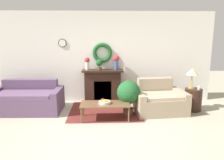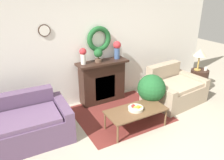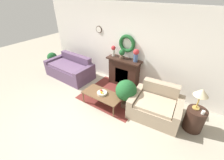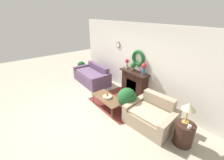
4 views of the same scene
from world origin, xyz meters
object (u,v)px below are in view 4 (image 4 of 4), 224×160
(fireplace, at_px, (134,83))
(fruit_bowl, at_px, (107,97))
(couch_left, at_px, (92,76))
(potted_plant_floor_by_couch, at_px, (82,67))
(loveseat_right, at_px, (151,115))
(coffee_table, at_px, (108,99))
(mug, at_px, (189,127))
(vase_on_mantel_left, at_px, (127,63))
(table_lamp, at_px, (189,107))
(vase_on_mantel_right, at_px, (144,68))
(potted_plant_on_mantel, at_px, (133,66))
(side_table_by_loveseat, at_px, (184,134))
(potted_plant_floor_by_loveseat, at_px, (127,98))

(fireplace, xyz_separation_m, fruit_bowl, (0.05, -1.32, -0.08))
(couch_left, xyz_separation_m, potted_plant_floor_by_couch, (-1.14, 0.07, 0.11))
(fireplace, bearing_deg, loveseat_right, -28.73)
(coffee_table, relative_size, mug, 13.15)
(vase_on_mantel_left, bearing_deg, mug, -15.75)
(loveseat_right, distance_m, table_lamp, 1.17)
(mug, bearing_deg, fruit_bowl, -169.17)
(coffee_table, xyz_separation_m, fruit_bowl, (-0.01, -0.00, 0.07))
(coffee_table, bearing_deg, loveseat_right, 19.20)
(fireplace, bearing_deg, couch_left, -161.98)
(loveseat_right, bearing_deg, vase_on_mantel_right, 137.31)
(couch_left, relative_size, potted_plant_floor_by_couch, 2.61)
(couch_left, distance_m, potted_plant_floor_by_couch, 1.15)
(fireplace, relative_size, loveseat_right, 0.86)
(fruit_bowl, distance_m, potted_plant_floor_by_couch, 3.30)
(coffee_table, height_order, potted_plant_on_mantel, potted_plant_on_mantel)
(side_table_by_loveseat, bearing_deg, loveseat_right, -176.52)
(side_table_by_loveseat, height_order, vase_on_mantel_left, vase_on_mantel_left)
(coffee_table, distance_m, side_table_by_loveseat, 2.46)
(fruit_bowl, distance_m, potted_plant_on_mantel, 1.52)
(loveseat_right, distance_m, potted_plant_floor_by_loveseat, 0.89)
(table_lamp, distance_m, potted_plant_floor_by_couch, 5.61)
(fireplace, distance_m, table_lamp, 2.56)
(couch_left, height_order, fruit_bowl, couch_left)
(loveseat_right, relative_size, side_table_by_loveseat, 2.33)
(fruit_bowl, bearing_deg, potted_plant_on_mantel, 96.28)
(coffee_table, relative_size, side_table_by_loveseat, 1.97)
(vase_on_mantel_right, xyz_separation_m, potted_plant_on_mantel, (-0.50, -0.02, -0.07))
(side_table_by_loveseat, height_order, mug, mug)
(fireplace, distance_m, loveseat_right, 1.72)
(fruit_bowl, bearing_deg, mug, 10.83)
(vase_on_mantel_right, relative_size, potted_plant_floor_by_couch, 0.58)
(fruit_bowl, relative_size, side_table_by_loveseat, 0.49)
(fireplace, bearing_deg, coffee_table, -87.40)
(loveseat_right, height_order, vase_on_mantel_left, vase_on_mantel_left)
(potted_plant_floor_by_couch, bearing_deg, fireplace, 10.61)
(table_lamp, bearing_deg, potted_plant_floor_by_loveseat, -170.46)
(table_lamp, relative_size, mug, 6.10)
(coffee_table, height_order, side_table_by_loveseat, side_table_by_loveseat)
(fireplace, bearing_deg, potted_plant_on_mantel, -171.47)
(vase_on_mantel_right, bearing_deg, vase_on_mantel_left, 180.00)
(coffee_table, relative_size, vase_on_mantel_left, 3.27)
(couch_left, distance_m, mug, 4.60)
(vase_on_mantel_left, bearing_deg, couch_left, -157.17)
(table_lamp, bearing_deg, vase_on_mantel_right, 160.09)
(couch_left, height_order, vase_on_mantel_right, vase_on_mantel_right)
(potted_plant_floor_by_couch, relative_size, potted_plant_floor_by_loveseat, 0.81)
(fireplace, height_order, coffee_table, fireplace)
(mug, xyz_separation_m, potted_plant_floor_by_loveseat, (-1.89, -0.17, -0.08))
(potted_plant_floor_by_loveseat, bearing_deg, potted_plant_on_mantel, 127.47)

